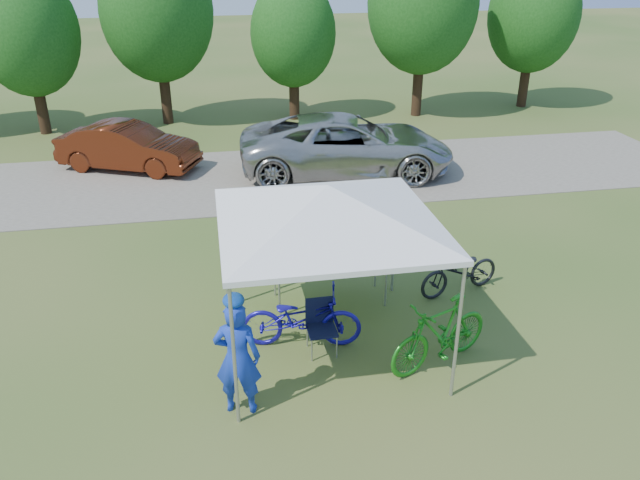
# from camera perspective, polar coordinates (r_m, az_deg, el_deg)

# --- Properties ---
(ground) EXTENTS (100.00, 100.00, 0.00)m
(ground) POSITION_cam_1_polar(r_m,az_deg,el_deg) (10.09, 0.67, -9.62)
(ground) COLOR #2D5119
(ground) RESTS_ON ground
(gravel_strip) EXTENTS (24.00, 5.00, 0.02)m
(gravel_strip) POSITION_cam_1_polar(r_m,az_deg,el_deg) (17.18, -4.40, 5.77)
(gravel_strip) COLOR gray
(gravel_strip) RESTS_ON ground
(canopy) EXTENTS (4.53, 4.53, 3.00)m
(canopy) POSITION_cam_1_polar(r_m,az_deg,el_deg) (8.83, 0.75, 4.58)
(canopy) COLOR #A5A5AA
(canopy) RESTS_ON ground
(treeline) EXTENTS (24.89, 4.28, 6.30)m
(treeline) POSITION_cam_1_polar(r_m,az_deg,el_deg) (22.29, -7.33, 19.54)
(treeline) COLOR #382314
(treeline) RESTS_ON ground
(folding_table) EXTENTS (1.98, 0.82, 0.81)m
(folding_table) POSITION_cam_1_polar(r_m,az_deg,el_deg) (10.88, 0.88, -2.05)
(folding_table) COLOR white
(folding_table) RESTS_ON ground
(folding_chair) EXTENTS (0.45, 0.46, 0.87)m
(folding_chair) POSITION_cam_1_polar(r_m,az_deg,el_deg) (9.74, 0.06, -7.43)
(folding_chair) COLOR black
(folding_chair) RESTS_ON ground
(cooler) EXTENTS (0.48, 0.32, 0.34)m
(cooler) POSITION_cam_1_polar(r_m,az_deg,el_deg) (10.72, -0.96, -1.18)
(cooler) COLOR white
(cooler) RESTS_ON folding_table
(ice_cream_cup) EXTENTS (0.08, 0.08, 0.06)m
(ice_cream_cup) POSITION_cam_1_polar(r_m,az_deg,el_deg) (10.86, 2.62, -1.68)
(ice_cream_cup) COLOR gold
(ice_cream_cup) RESTS_ON folding_table
(cyclist) EXTENTS (0.69, 0.53, 1.71)m
(cyclist) POSITION_cam_1_polar(r_m,az_deg,el_deg) (8.45, -7.55, -10.64)
(cyclist) COLOR #1635B9
(cyclist) RESTS_ON ground
(bike_blue) EXTENTS (1.96, 0.98, 0.99)m
(bike_blue) POSITION_cam_1_polar(r_m,az_deg,el_deg) (9.85, -1.70, -7.14)
(bike_blue) COLOR #181199
(bike_blue) RESTS_ON ground
(bike_green) EXTENTS (1.91, 1.20, 1.11)m
(bike_green) POSITION_cam_1_polar(r_m,az_deg,el_deg) (9.56, 10.92, -8.33)
(bike_green) COLOR #1D831D
(bike_green) RESTS_ON ground
(bike_dark) EXTENTS (1.75, 1.01, 0.87)m
(bike_dark) POSITION_cam_1_polar(r_m,az_deg,el_deg) (11.57, 12.69, -2.81)
(bike_dark) COLOR black
(bike_dark) RESTS_ON ground
(minivan) EXTENTS (6.04, 3.32, 1.60)m
(minivan) POSITION_cam_1_polar(r_m,az_deg,el_deg) (17.17, 2.45, 8.67)
(minivan) COLOR #B0AFAB
(minivan) RESTS_ON gravel_strip
(sedan) EXTENTS (4.10, 2.80, 1.28)m
(sedan) POSITION_cam_1_polar(r_m,az_deg,el_deg) (18.34, -17.14, 8.14)
(sedan) COLOR #531F0D
(sedan) RESTS_ON gravel_strip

